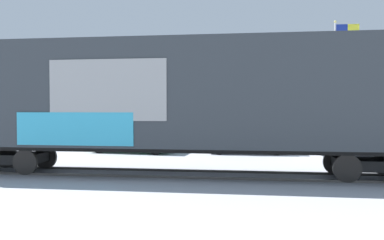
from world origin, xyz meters
The scene contains 8 objects.
ground_plane centered at (0.00, 0.00, 0.00)m, with size 260.00×260.00×0.00m, color #B2B5BC.
track centered at (-2.96, 0.08, 0.04)m, with size 60.00×4.75×0.08m.
freight_car centered at (-1.35, 0.00, 2.84)m, with size 18.09×3.93×4.98m.
flagpole centered at (8.35, 13.78, 5.65)m, with size 1.71×0.18×8.51m.
hillside centered at (-0.02, 59.65, 5.00)m, with size 140.03×38.02×14.41m.
parked_car_green centered at (-4.77, 6.81, 0.79)m, with size 4.93×2.58×1.61m.
parked_car_black centered at (1.46, 6.97, 0.88)m, with size 4.37×1.98×1.74m.
parked_car_silver centered at (6.91, 6.82, 0.88)m, with size 4.20×2.10×1.77m.
Camera 1 is at (0.16, -13.63, 2.42)m, focal length 35.68 mm.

